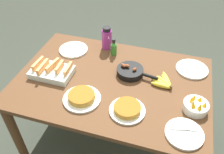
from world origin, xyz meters
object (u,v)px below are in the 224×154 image
Objects in this scene: empty_plate_far_left at (192,69)px; empty_plate_far_right at (184,134)px; banana_bunch at (164,82)px; frittata_plate_center at (127,109)px; hot_sauce_bottle at (114,48)px; skillet at (130,71)px; melon_tray at (52,71)px; empty_plate_near_front at (73,50)px; water_bottle at (107,38)px; frittata_plate_side at (82,97)px; fruit_bowl_mango at (196,106)px.

empty_plate_far_right is (-0.01, -0.64, 0.00)m from empty_plate_far_left.
banana_bunch is 0.39m from frittata_plate_center.
frittata_plate_center is 1.59× the size of hot_sauce_bottle.
skillet reaches higher than empty_plate_far_right.
frittata_plate_center reaches higher than empty_plate_far_right.
melon_tray is at bearing -160.15° from empty_plate_far_left.
empty_plate_far_left is (0.38, 0.56, -0.01)m from frittata_plate_center.
banana_bunch reaches higher than empty_plate_far_right.
hot_sauce_bottle reaches higher than empty_plate_near_front.
melon_tray is at bearing -121.65° from water_bottle.
banana_bunch is 0.61m from frittata_plate_side.
empty_plate_far_right is (0.18, -0.41, -0.01)m from banana_bunch.
empty_plate_far_right is 1.41× the size of fruit_bowl_mango.
skillet reaches higher than frittata_plate_center.
fruit_bowl_mango reaches higher than empty_plate_near_front.
hot_sauce_bottle is (0.08, -0.07, -0.03)m from water_bottle.
frittata_plate_side is at bearing -29.55° from melon_tray.
hot_sauce_bottle is (-0.27, 0.59, 0.04)m from frittata_plate_center.
frittata_plate_side is at bearing -60.58° from empty_plate_near_front.
empty_plate_near_front is at bearing 159.25° from fruit_bowl_mango.
melon_tray is 1.35× the size of empty_plate_far_right.
hot_sauce_bottle is at bearing 114.49° from frittata_plate_center.
empty_plate_far_right is at bearing -7.08° from frittata_plate_side.
melon_tray is 0.96× the size of skillet.
empty_plate_far_right is at bearing -45.64° from water_bottle.
empty_plate_far_left is at bearing 55.79° from frittata_plate_center.
skillet reaches higher than empty_plate_near_front.
banana_bunch is 0.64m from water_bottle.
fruit_bowl_mango is (0.05, 0.22, 0.03)m from empty_plate_far_right.
skillet is 1.37× the size of frittata_plate_center.
skillet is at bearing 54.85° from frittata_plate_side.
hot_sauce_bottle is at bearing 8.37° from empty_plate_near_front.
water_bottle reaches higher than frittata_plate_center.
hot_sauce_bottle is at bearing 147.13° from fruit_bowl_mango.
melon_tray is 1.32× the size of frittata_plate_center.
fruit_bowl_mango is 0.94m from water_bottle.
frittata_plate_center reaches higher than empty_plate_near_front.
hot_sauce_bottle is at bearing 177.67° from empty_plate_far_left.
hot_sauce_bottle reaches higher than frittata_plate_center.
fruit_bowl_mango is at bearing -32.87° from hot_sauce_bottle.
melon_tray is 0.56m from water_bottle.
water_bottle is at bearing 58.35° from melon_tray.
melon_tray reaches higher than empty_plate_far_left.
hot_sauce_bottle is at bearing 84.69° from frittata_plate_side.
melon_tray is (-0.84, -0.14, 0.02)m from banana_bunch.
banana_bunch is 0.95× the size of water_bottle.
skillet reaches higher than frittata_plate_side.
frittata_plate_center is at bearing -2.02° from frittata_plate_side.
melon_tray is 0.55m from hot_sauce_bottle.
melon_tray reaches higher than empty_plate_near_front.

